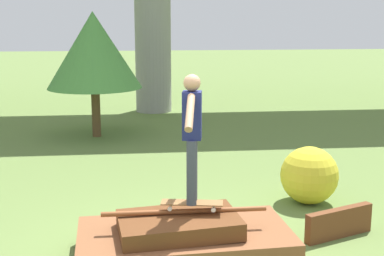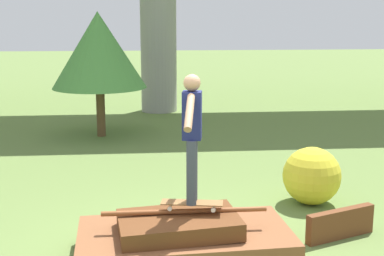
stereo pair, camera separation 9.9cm
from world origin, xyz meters
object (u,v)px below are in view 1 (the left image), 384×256
Objects in this scene: skateboard at (192,203)px; skater at (192,130)px; bush_yellow_flowering at (309,175)px; tree_behind_left at (94,50)px.

skater is at bearing -156.37° from skateboard.
skateboard is at bearing -139.40° from bush_yellow_flowering.
skater is at bearing -139.40° from bush_yellow_flowering.
tree_behind_left is at bearing 125.18° from bush_yellow_flowering.
skater is 0.51× the size of tree_behind_left.
skateboard is 0.84× the size of bush_yellow_flowering.
skateboard is at bearing -76.88° from tree_behind_left.
bush_yellow_flowering is (2.05, 1.76, -0.25)m from skateboard.
tree_behind_left is (-1.63, 6.98, 1.41)m from skateboard.
skateboard is 2.72m from bush_yellow_flowering.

